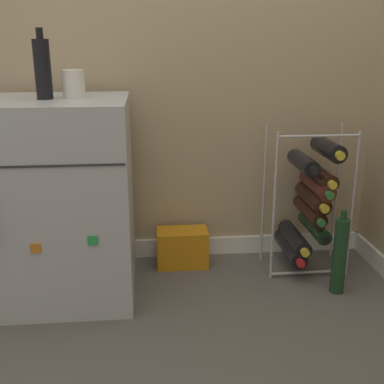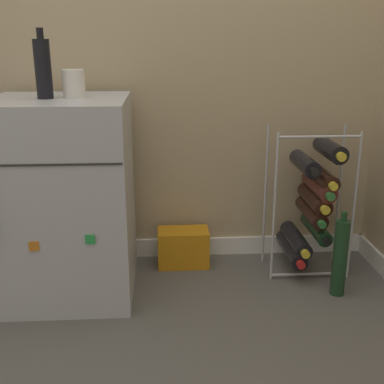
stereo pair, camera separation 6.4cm
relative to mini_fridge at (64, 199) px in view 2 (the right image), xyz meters
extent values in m
plane|color=#56544F|center=(0.50, -0.29, -0.42)|extent=(14.00, 14.00, 0.00)
cube|color=white|center=(0.50, 0.31, -0.37)|extent=(6.87, 0.01, 0.09)
cube|color=#B7BABF|center=(0.00, 0.00, 0.00)|extent=(0.55, 0.53, 0.83)
cube|color=#2D2D2D|center=(0.00, -0.27, 0.21)|extent=(0.54, 0.00, 0.01)
cube|color=orange|center=(-0.07, -0.27, -0.10)|extent=(0.04, 0.01, 0.04)
cube|color=green|center=(0.14, -0.27, -0.07)|extent=(0.04, 0.01, 0.04)
cylinder|color=#B2B2B7|center=(0.90, 0.02, -0.08)|extent=(0.01, 0.01, 0.68)
cylinder|color=#B2B2B7|center=(1.26, 0.02, -0.08)|extent=(0.01, 0.01, 0.68)
cylinder|color=#B2B2B7|center=(0.90, 0.21, -0.08)|extent=(0.01, 0.01, 0.68)
cylinder|color=#B2B2B7|center=(1.26, 0.21, -0.08)|extent=(0.01, 0.01, 0.68)
cylinder|color=#B2B2B7|center=(1.08, 0.02, -0.40)|extent=(0.36, 0.01, 0.01)
cylinder|color=#B2B2B7|center=(1.08, 0.02, 0.24)|extent=(0.36, 0.01, 0.01)
cylinder|color=black|center=(1.01, 0.12, -0.31)|extent=(0.08, 0.31, 0.08)
cylinder|color=red|center=(1.01, -0.05, -0.31)|extent=(0.04, 0.02, 0.04)
cylinder|color=black|center=(1.03, 0.12, -0.26)|extent=(0.08, 0.30, 0.08)
cylinder|color=gold|center=(1.03, -0.04, -0.26)|extent=(0.04, 0.02, 0.04)
cylinder|color=#19381E|center=(1.12, 0.12, -0.21)|extent=(0.07, 0.28, 0.07)
cylinder|color=black|center=(1.12, -0.03, -0.21)|extent=(0.03, 0.02, 0.03)
cylinder|color=black|center=(1.10, 0.12, -0.13)|extent=(0.07, 0.29, 0.07)
cylinder|color=#2D7033|center=(1.10, -0.04, -0.13)|extent=(0.03, 0.02, 0.03)
cylinder|color=black|center=(1.11, 0.12, -0.06)|extent=(0.08, 0.28, 0.08)
cylinder|color=gold|center=(1.11, -0.03, -0.06)|extent=(0.04, 0.02, 0.04)
cylinder|color=#56231E|center=(1.12, 0.12, 0.00)|extent=(0.08, 0.29, 0.08)
cylinder|color=#2D7033|center=(1.12, -0.04, 0.00)|extent=(0.04, 0.02, 0.04)
cylinder|color=black|center=(1.13, 0.12, 0.04)|extent=(0.07, 0.29, 0.07)
cylinder|color=gold|center=(1.13, -0.04, 0.04)|extent=(0.04, 0.02, 0.04)
cylinder|color=black|center=(1.05, 0.12, 0.10)|extent=(0.08, 0.25, 0.08)
cylinder|color=black|center=(1.05, -0.02, 0.10)|extent=(0.04, 0.02, 0.04)
cylinder|color=black|center=(1.16, 0.12, 0.17)|extent=(0.08, 0.26, 0.08)
cylinder|color=gold|center=(1.16, -0.02, 0.17)|extent=(0.04, 0.02, 0.04)
cube|color=orange|center=(0.50, 0.20, -0.33)|extent=(0.24, 0.14, 0.18)
cylinder|color=silver|center=(0.07, 0.02, 0.47)|extent=(0.09, 0.09, 0.11)
cylinder|color=black|center=(-0.04, -0.01, 0.53)|extent=(0.06, 0.06, 0.22)
cylinder|color=black|center=(-0.04, -0.01, 0.66)|extent=(0.03, 0.03, 0.04)
cylinder|color=#19381E|center=(1.15, -0.13, -0.25)|extent=(0.06, 0.06, 0.34)
cylinder|color=#19381E|center=(1.15, -0.13, -0.06)|extent=(0.03, 0.03, 0.04)
camera|label=1|loc=(0.35, -1.93, 0.63)|focal=45.00mm
camera|label=2|loc=(0.41, -1.94, 0.63)|focal=45.00mm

